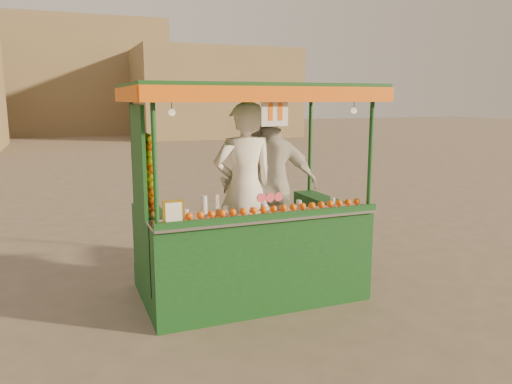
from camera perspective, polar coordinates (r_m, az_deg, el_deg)
name	(u,v)px	position (r m, az deg, el deg)	size (l,w,h in m)	color
ground	(239,300)	(5.61, -1.90, -12.22)	(90.00, 90.00, 0.00)	brown
building_right	(214,93)	(30.16, -4.86, 11.15)	(9.00, 6.00, 5.00)	olive
building_center	(49,78)	(34.90, -22.54, 11.96)	(14.00, 7.00, 7.00)	olive
juice_cart	(245,231)	(5.48, -1.23, -4.46)	(2.56, 1.66, 2.32)	#103E18
vendor_left	(244,189)	(5.45, -1.34, 0.40)	(0.69, 0.46, 1.88)	white
vendor_middle	(254,190)	(5.85, -0.26, 0.27)	(1.05, 0.99, 1.71)	white
vendor_right	(271,186)	(5.71, 1.71, 0.69)	(1.15, 0.68, 1.84)	silver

